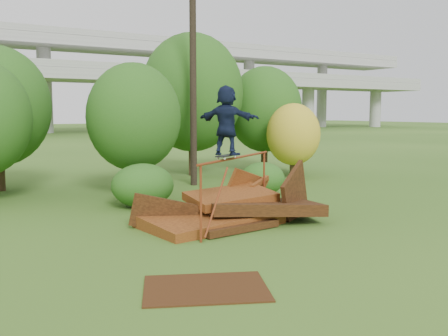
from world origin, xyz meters
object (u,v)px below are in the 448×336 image
utility_pole (193,60)px  scrap_pile (234,210)px  skater (227,120)px  flat_plate (206,288)px

utility_pole → scrap_pile: bearing=-110.1°
skater → flat_plate: 5.29m
scrap_pile → skater: bearing=-135.3°
utility_pole → flat_plate: bearing=-117.9°
flat_plate → utility_pole: size_ratio=0.21×
skater → flat_plate: size_ratio=0.83×
flat_plate → utility_pole: utility_pole is taller
scrap_pile → utility_pole: bearing=69.9°
skater → utility_pole: 8.60m
utility_pole → skater: bearing=-112.8°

